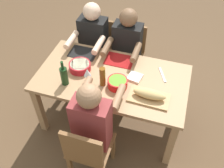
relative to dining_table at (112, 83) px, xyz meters
The scene contains 20 objects.
ground_plane 0.65m from the dining_table, ahead, with size 8.00×8.00×0.00m, color brown.
dining_table is the anchor object (origin of this frame).
chair_near_center 0.78m from the dining_table, 90.00° to the right, with size 0.40×0.40×0.85m.
diner_near_center 0.58m from the dining_table, 90.00° to the right, with size 0.41×0.53×1.20m.
chair_near_right 0.89m from the dining_table, 59.88° to the right, with size 0.40×0.40×0.85m.
diner_near_right 0.73m from the dining_table, 52.59° to the right, with size 0.41×0.53×1.20m.
chair_far_center 0.78m from the dining_table, 90.00° to the left, with size 0.40×0.40×0.85m.
diner_far_center 0.58m from the dining_table, 90.00° to the left, with size 0.41×0.53×1.20m.
serving_bowl_pasta 0.39m from the dining_table, ahead, with size 0.24×0.24×0.08m.
serving_bowl_salad 0.21m from the dining_table, 129.60° to the left, with size 0.20×0.20×0.09m.
cutting_board 0.48m from the dining_table, 157.31° to the left, with size 0.40×0.22×0.02m, color tan.
bread_loaf 0.50m from the dining_table, 157.31° to the left, with size 0.32×0.11×0.09m, color tan.
wine_bottle 0.53m from the dining_table, 28.66° to the left, with size 0.08×0.08×0.29m.
beer_bottle 0.25m from the dining_table, 67.26° to the left, with size 0.06×0.06×0.22m, color brown.
wine_glass 0.33m from the dining_table, 31.98° to the left, with size 0.08×0.08×0.17m.
placemat_near_center 0.29m from the dining_table, 90.00° to the right, with size 0.32×0.23×0.01m, color maroon.
placemat_near_right 0.53m from the dining_table, 32.25° to the right, with size 0.32×0.23×0.01m, color black.
fork_far_center 0.33m from the dining_table, 63.28° to the left, with size 0.02×0.17×0.01m, color silver.
carving_knife 0.55m from the dining_table, 159.73° to the right, with size 0.23×0.02×0.01m, color silver.
napkin_stack 0.26m from the dining_table, 167.04° to the right, with size 0.14×0.14×0.02m, color white.
Camera 1 is at (-0.58, 1.85, 2.63)m, focal length 40.88 mm.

